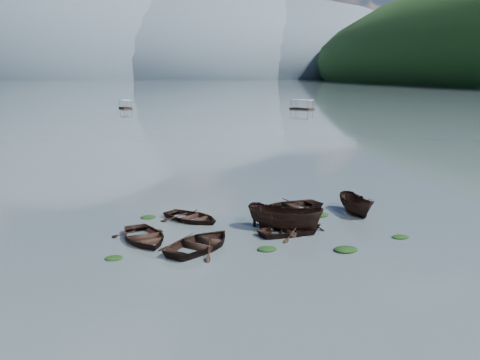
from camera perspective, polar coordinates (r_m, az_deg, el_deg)
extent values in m
plane|color=#48565A|center=(27.88, 6.56, -8.78)|extent=(2400.00, 2400.00, 0.00)
ellipsoid|color=#475666|center=(925.66, -18.61, 10.26)|extent=(520.00, 520.00, 340.00)
ellipsoid|color=#475666|center=(936.37, -6.09, 10.79)|extent=(520.00, 520.00, 260.00)
ellipsoid|color=#475666|center=(981.39, 4.53, 10.84)|extent=(520.00, 520.00, 220.00)
imported|color=black|center=(31.59, -10.17, -6.44)|extent=(4.01, 5.06, 0.94)
imported|color=black|center=(29.94, -4.18, -7.30)|extent=(5.97, 5.87, 1.01)
imported|color=black|center=(33.21, 4.77, -5.40)|extent=(4.92, 4.67, 1.91)
imported|color=black|center=(34.07, 5.65, -4.99)|extent=(3.37, 4.54, 0.90)
imported|color=black|center=(32.68, 5.59, -5.70)|extent=(4.73, 3.76, 0.88)
imported|color=black|center=(37.78, 12.29, -3.55)|extent=(1.75, 4.17, 1.58)
imported|color=black|center=(35.40, -5.19, -4.35)|extent=(4.95, 5.18, 0.87)
imported|color=black|center=(37.72, 5.18, -3.36)|extent=(5.81, 4.78, 1.05)
ellipsoid|color=black|center=(29.03, -13.31, -8.19)|extent=(0.96, 0.79, 0.21)
ellipsoid|color=black|center=(29.65, 2.90, -7.47)|extent=(1.08, 0.86, 0.24)
ellipsoid|color=black|center=(30.03, 11.21, -7.43)|extent=(1.33, 1.07, 0.29)
ellipsoid|color=black|center=(36.06, 3.52, -4.03)|extent=(0.81, 0.68, 0.18)
ellipsoid|color=black|center=(33.10, 16.73, -5.92)|extent=(1.02, 0.81, 0.21)
ellipsoid|color=black|center=(36.45, -9.77, -4.00)|extent=(1.03, 0.83, 0.22)
ellipsoid|color=black|center=(38.16, 3.98, -3.16)|extent=(1.10, 0.92, 0.23)
ellipsoid|color=black|center=(36.79, 8.52, -3.82)|extent=(1.19, 0.95, 0.26)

